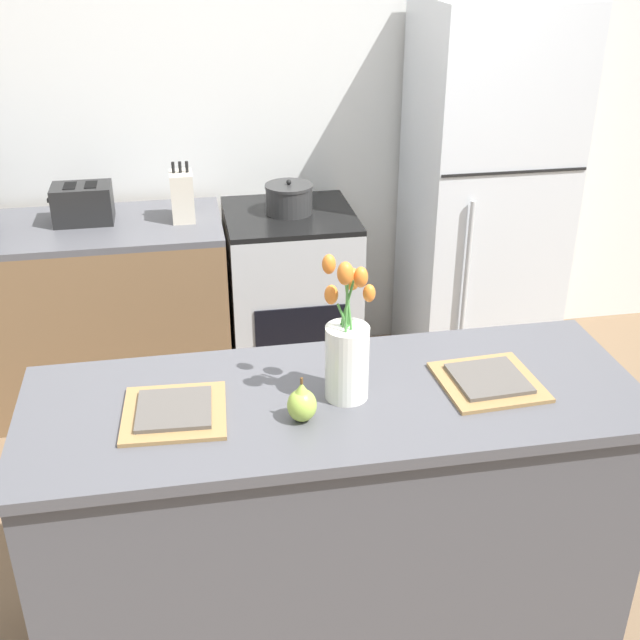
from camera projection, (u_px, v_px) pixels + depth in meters
name	position (u px, v px, depth m)	size (l,w,h in m)	color
ground_plane	(333.00, 619.00, 2.71)	(10.00, 10.00, 0.00)	brown
back_wall	(255.00, 95.00, 3.85)	(5.20, 0.08, 2.70)	silver
kitchen_island	(334.00, 516.00, 2.51)	(1.80, 0.66, 0.89)	#4C4C51
back_counter	(46.00, 318.00, 3.75)	(1.68, 0.60, 0.89)	brown
stove_range	(291.00, 299.00, 3.93)	(0.60, 0.61, 0.89)	#B2B5B7
refrigerator	(484.00, 197.00, 3.87)	(0.68, 0.67, 1.81)	silver
flower_vase	(347.00, 351.00, 2.24)	(0.14, 0.14, 0.44)	silver
pear_figurine	(302.00, 403.00, 2.18)	(0.08, 0.08, 0.13)	#9EBC47
plate_setting_left	(174.00, 411.00, 2.22)	(0.30, 0.30, 0.02)	olive
plate_setting_right	(489.00, 381.00, 2.36)	(0.30, 0.30, 0.02)	olive
toaster	(83.00, 204.00, 3.58)	(0.28, 0.18, 0.17)	black
cooking_pot	(289.00, 199.00, 3.70)	(0.22, 0.22, 0.16)	#2D2D2D
knife_block	(182.00, 196.00, 3.60)	(0.10, 0.14, 0.27)	beige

